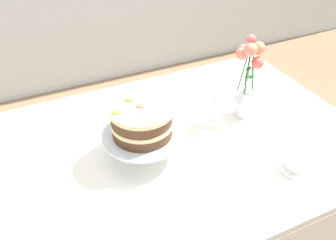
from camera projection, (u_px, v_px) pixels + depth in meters
dining_table at (186, 161)px, 1.43m from camera, size 1.40×1.00×0.74m
linen_napkin at (144, 154)px, 1.32m from camera, size 0.39×0.39×0.00m
cake_stand at (143, 137)px, 1.28m from camera, size 0.29×0.29×0.10m
layer_cake at (142, 120)px, 1.23m from camera, size 0.22×0.22×0.12m
flower_vase at (247, 81)px, 1.43m from camera, size 0.12×0.10×0.34m
teacup at (297, 163)px, 1.25m from camera, size 0.12×0.12×0.07m
loose_petal_0 at (215, 100)px, 1.62m from camera, size 0.04×0.05×0.01m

